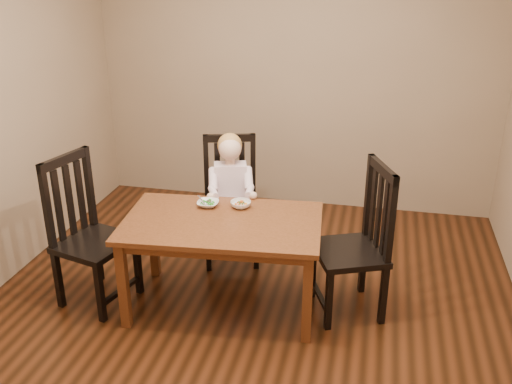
% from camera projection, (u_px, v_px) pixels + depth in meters
% --- Properties ---
extents(room, '(4.01, 4.01, 2.71)m').
position_uv_depth(room, '(249.00, 133.00, 3.80)').
color(room, '#49220F').
rests_on(room, ground).
extents(dining_table, '(1.47, 0.96, 0.70)m').
position_uv_depth(dining_table, '(222.00, 231.00, 4.08)').
color(dining_table, '#462810').
rests_on(dining_table, room).
extents(chair_child, '(0.57, 0.55, 1.06)m').
position_uv_depth(chair_child, '(231.00, 202.00, 4.83)').
color(chair_child, black).
rests_on(chair_child, room).
extents(chair_left, '(0.58, 0.60, 1.14)m').
position_uv_depth(chair_left, '(88.00, 234.00, 4.20)').
color(chair_left, black).
rests_on(chair_left, room).
extents(chair_right, '(0.62, 0.63, 1.14)m').
position_uv_depth(chair_right, '(357.00, 244.00, 4.07)').
color(chair_right, black).
rests_on(chair_right, room).
extents(toddler, '(0.46, 0.52, 0.60)m').
position_uv_depth(toddler, '(231.00, 187.00, 4.72)').
color(toddler, white).
rests_on(toddler, chair_child).
extents(bowl_peas, '(0.17, 0.17, 0.04)m').
position_uv_depth(bowl_peas, '(208.00, 204.00, 4.27)').
color(bowl_peas, white).
rests_on(bowl_peas, dining_table).
extents(bowl_veg, '(0.16, 0.16, 0.05)m').
position_uv_depth(bowl_veg, '(241.00, 204.00, 4.25)').
color(bowl_veg, white).
rests_on(bowl_veg, dining_table).
extents(fork, '(0.10, 0.10, 0.05)m').
position_uv_depth(fork, '(202.00, 202.00, 4.25)').
color(fork, silver).
rests_on(fork, bowl_peas).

